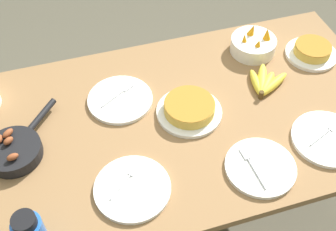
{
  "coord_description": "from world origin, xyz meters",
  "views": [
    {
      "loc": [
        -0.31,
        -1.02,
        2.03
      ],
      "look_at": [
        0.0,
        0.0,
        0.8
      ],
      "focal_mm": 45.0,
      "sensor_mm": 36.0,
      "label": 1
    }
  ],
  "objects": [
    {
      "name": "ground_plane",
      "position": [
        0.0,
        0.0,
        0.0
      ],
      "size": [
        14.0,
        14.0,
        0.0
      ],
      "primitive_type": "plane",
      "color": "#565142"
    },
    {
      "name": "dining_table",
      "position": [
        0.0,
        0.0,
        0.68
      ],
      "size": [
        1.84,
        0.95,
        0.77
      ],
      "color": "olive",
      "rests_on": "ground_plane"
    },
    {
      "name": "banana_bunch",
      "position": [
        0.44,
        0.06,
        0.79
      ],
      "size": [
        0.19,
        0.2,
        0.04
      ],
      "color": "yellow",
      "rests_on": "dining_table"
    },
    {
      "name": "skillet",
      "position": [
        -0.58,
        0.01,
        0.8
      ],
      "size": [
        0.28,
        0.31,
        0.08
      ],
      "rotation": [
        0.0,
        0.0,
        0.87
      ],
      "color": "black",
      "rests_on": "dining_table"
    },
    {
      "name": "frittata_plate_center",
      "position": [
        0.73,
        0.18,
        0.8
      ],
      "size": [
        0.23,
        0.23,
        0.06
      ],
      "color": "white",
      "rests_on": "dining_table"
    },
    {
      "name": "frittata_plate_side",
      "position": [
        0.09,
        0.01,
        0.8
      ],
      "size": [
        0.26,
        0.26,
        0.06
      ],
      "color": "white",
      "rests_on": "dining_table"
    },
    {
      "name": "empty_plate_near_front",
      "position": [
        -0.16,
        0.16,
        0.78
      ],
      "size": [
        0.26,
        0.26,
        0.02
      ],
      "color": "white",
      "rests_on": "dining_table"
    },
    {
      "name": "empty_plate_far_left",
      "position": [
        -0.21,
        -0.26,
        0.78
      ],
      "size": [
        0.27,
        0.27,
        0.02
      ],
      "color": "white",
      "rests_on": "dining_table"
    },
    {
      "name": "empty_plate_far_right",
      "position": [
        0.25,
        -0.31,
        0.78
      ],
      "size": [
        0.25,
        0.25,
        0.02
      ],
      "color": "white",
      "rests_on": "dining_table"
    },
    {
      "name": "empty_plate_mid_edge",
      "position": [
        0.54,
        -0.27,
        0.78
      ],
      "size": [
        0.27,
        0.27,
        0.02
      ],
      "color": "white",
      "rests_on": "dining_table"
    },
    {
      "name": "fruit_bowl_citrus",
      "position": [
        0.49,
        0.29,
        0.81
      ],
      "size": [
        0.2,
        0.2,
        0.12
      ],
      "color": "white",
      "rests_on": "dining_table"
    }
  ]
}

